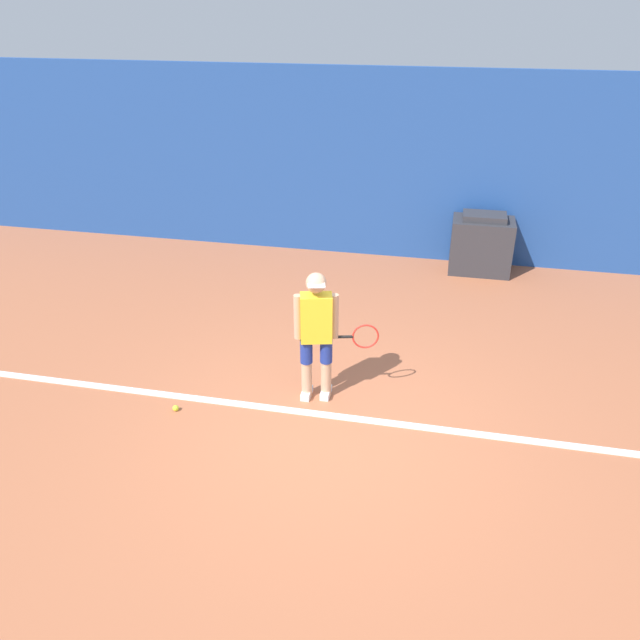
{
  "coord_description": "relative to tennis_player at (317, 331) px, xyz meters",
  "views": [
    {
      "loc": [
        0.96,
        -5.18,
        4.11
      ],
      "look_at": [
        -0.31,
        0.83,
        0.88
      ],
      "focal_mm": 35.0,
      "sensor_mm": 36.0,
      "label": 1
    }
  ],
  "objects": [
    {
      "name": "covered_chair",
      "position": [
        1.85,
        4.11,
        -0.37
      ],
      "size": [
        0.98,
        0.63,
        0.99
      ],
      "color": "#333338",
      "rests_on": "ground_plane"
    },
    {
      "name": "court_baseline",
      "position": [
        0.3,
        -0.35,
        -0.84
      ],
      "size": [
        21.6,
        0.1,
        0.01
      ],
      "color": "white",
      "rests_on": "ground_plane"
    },
    {
      "name": "tennis_player",
      "position": [
        0.0,
        0.0,
        0.0
      ],
      "size": [
        0.91,
        0.36,
        1.53
      ],
      "rotation": [
        0.0,
        0.0,
        0.25
      ],
      "color": "tan",
      "rests_on": "ground_plane"
    },
    {
      "name": "tennis_ball",
      "position": [
        -1.48,
        -0.61,
        -0.81
      ],
      "size": [
        0.07,
        0.07,
        0.07
      ],
      "color": "#D1E533",
      "rests_on": "ground_plane"
    },
    {
      "name": "ground_plane",
      "position": [
        0.3,
        -0.63,
        -0.85
      ],
      "size": [
        24.0,
        24.0,
        0.0
      ],
      "primitive_type": "plane",
      "color": "#B76642"
    },
    {
      "name": "back_wall",
      "position": [
        0.3,
        4.53,
        0.71
      ],
      "size": [
        24.0,
        0.1,
        3.11
      ],
      "color": "#234C99",
      "rests_on": "ground_plane"
    }
  ]
}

